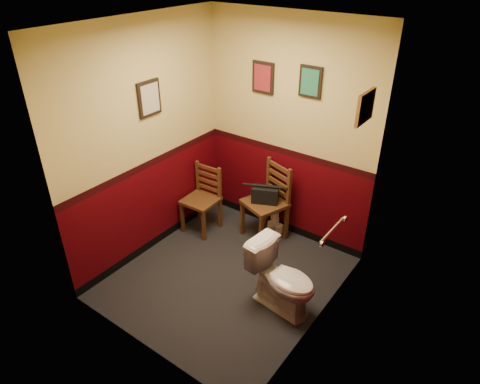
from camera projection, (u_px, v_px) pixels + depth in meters
name	position (u px, v px, depth m)	size (l,w,h in m)	color
floor	(227.00, 277.00, 4.84)	(2.20, 2.40, 0.00)	black
ceiling	(222.00, 24.00, 3.48)	(2.20, 2.40, 0.00)	silver
wall_back	(288.00, 133.00, 5.00)	(2.20, 2.70, 0.00)	#410309
wall_front	(131.00, 229.00, 3.32)	(2.20, 2.70, 0.00)	#410309
wall_left	(146.00, 144.00, 4.72)	(2.40, 2.70, 0.00)	#410309
wall_right	(328.00, 207.00, 3.60)	(2.40, 2.70, 0.00)	#410309
grab_bar	(333.00, 230.00, 3.99)	(0.05, 0.56, 0.06)	silver
framed_print_back_a	(263.00, 78.00, 4.86)	(0.28, 0.04, 0.36)	black
framed_print_back_b	(310.00, 82.00, 4.53)	(0.26, 0.04, 0.34)	black
framed_print_left	(149.00, 98.00, 4.52)	(0.04, 0.30, 0.38)	black
framed_print_right	(365.00, 107.00, 3.68)	(0.04, 0.34, 0.28)	olive
toilet	(283.00, 279.00, 4.28)	(0.41, 0.73, 0.72)	white
toilet_brush	(294.00, 312.00, 4.28)	(0.12, 0.12, 0.42)	silver
chair_left	(203.00, 199.00, 5.47)	(0.42, 0.42, 0.87)	brown
chair_right	(268.00, 202.00, 5.30)	(0.59, 0.59, 0.99)	brown
handbag	(265.00, 195.00, 5.21)	(0.36, 0.28, 0.23)	black
tp_stack	(275.00, 223.00, 5.57)	(0.22, 0.14, 0.29)	silver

